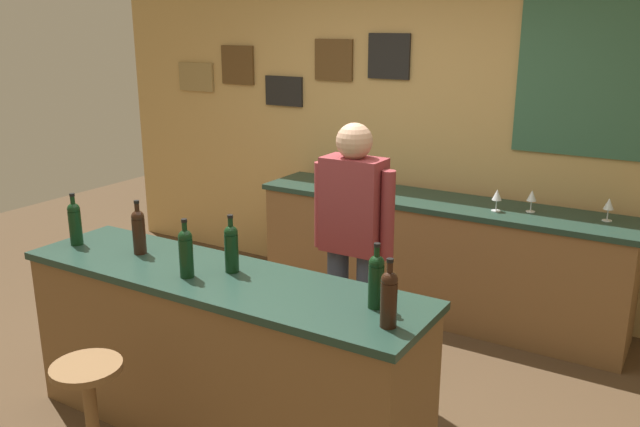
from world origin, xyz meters
The scene contains 16 objects.
ground_plane centered at (0.00, 0.00, 0.00)m, with size 10.00×10.00×0.00m, color #4C3823.
back_wall centered at (0.02, 2.03, 1.42)m, with size 6.00×0.09×2.80m.
bar_counter centered at (0.00, -0.40, 0.46)m, with size 2.29×0.60×0.92m.
side_counter centered at (0.40, 1.65, 0.45)m, with size 2.82×0.56×0.90m.
bartender centered at (0.34, 0.44, 0.94)m, with size 0.52×0.21×1.62m.
bar_stool centered at (-0.19, -1.09, 0.46)m, with size 0.32×0.32×0.68m.
wine_bottle_a centered at (-1.00, -0.45, 1.06)m, with size 0.07×0.07×0.31m.
wine_bottle_b centered at (-0.57, -0.37, 1.06)m, with size 0.07×0.07×0.31m.
wine_bottle_c centered at (-0.11, -0.50, 1.06)m, with size 0.07×0.07×0.31m.
wine_bottle_d centered at (0.04, -0.32, 1.06)m, with size 0.07×0.07×0.31m.
wine_bottle_e centered at (0.87, -0.34, 1.06)m, with size 0.07×0.07×0.31m.
wine_bottle_f centered at (1.01, -0.49, 1.06)m, with size 0.07×0.07×0.31m.
wine_glass_a centered at (-0.26, 1.61, 1.01)m, with size 0.07×0.07×0.16m.
wine_glass_b centered at (0.85, 1.58, 1.01)m, with size 0.07×0.07×0.16m.
wine_glass_c centered at (1.06, 1.68, 1.01)m, with size 0.07×0.07×0.16m.
wine_glass_d centered at (1.54, 1.73, 1.01)m, with size 0.07×0.07×0.16m.
Camera 1 is at (2.08, -2.82, 2.16)m, focal length 37.01 mm.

